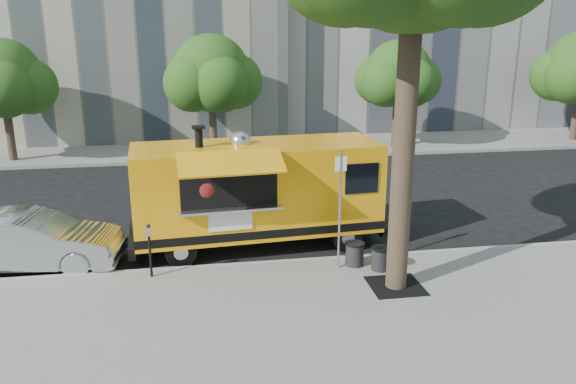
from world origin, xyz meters
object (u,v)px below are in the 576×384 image
trash_bin_right (380,258)px  far_tree_c (398,74)px  trash_bin_left (355,253)px  sedan (31,241)px  sign_post (340,202)px  far_tree_a (2,78)px  parking_meter (149,244)px  food_truck (256,191)px  far_tree_b (211,73)px

trash_bin_right → far_tree_c: bearing=69.0°
trash_bin_left → sedan: bearing=169.6°
sedan → trash_bin_right: sedan is taller
trash_bin_left → sign_post: bearing=-169.9°
far_tree_a → parking_meter: far_tree_a is taller
food_truck → far_tree_b: bearing=89.3°
sign_post → trash_bin_left: bearing=10.1°
sign_post → parking_meter: sign_post is taller
sedan → trash_bin_right: 8.75m
far_tree_c → sedan: far_tree_c is taller
far_tree_c → sign_post: size_ratio=1.74×
trash_bin_right → sedan: bearing=167.8°
parking_meter → trash_bin_left: (4.99, -0.12, -0.51)m
far_tree_c → sign_post: 15.48m
sign_post → food_truck: food_truck is taller
far_tree_a → sedan: bearing=-72.0°
sedan → trash_bin_right: bearing=-96.0°
parking_meter → far_tree_a: bearing=117.1°
far_tree_b → sedan: (-5.01, -12.70, -3.10)m
far_tree_c → food_truck: far_tree_c is taller
far_tree_c → trash_bin_right: size_ratio=9.02×
far_tree_a → far_tree_c: far_tree_a is taller
sign_post → trash_bin_right: 1.73m
far_tree_b → far_tree_a: bearing=-177.5°
far_tree_a → trash_bin_left: bearing=-49.0°
food_truck → trash_bin_right: food_truck is taller
trash_bin_right → food_truck: bearing=139.0°
sign_post → sedan: 7.80m
far_tree_b → sign_post: 14.61m
food_truck → sedan: food_truck is taller
trash_bin_right → far_tree_b: bearing=103.7°
far_tree_b → trash_bin_right: bearing=-76.3°
far_tree_b → far_tree_c: 9.01m
trash_bin_left → trash_bin_right: 0.67m
sign_post → far_tree_a: bearing=129.8°
far_tree_b → trash_bin_left: bearing=-78.1°
parking_meter → trash_bin_right: bearing=-5.1°
far_tree_c → food_truck: (-8.24, -11.83, -2.11)m
far_tree_c → sign_post: (-6.45, -13.95, -1.87)m
far_tree_a → trash_bin_right: far_tree_a is taller
parking_meter → trash_bin_left: size_ratio=2.25×
far_tree_b → sedan: size_ratio=1.24×
far_tree_a → parking_meter: 15.59m
parking_meter → trash_bin_left: parking_meter is taller
food_truck → far_tree_a: bearing=125.5°
far_tree_a → far_tree_b: far_tree_b is taller
far_tree_c → food_truck: 14.57m
parking_meter → food_truck: size_ratio=0.19×
sign_post → trash_bin_right: sign_post is taller
far_tree_a → food_truck: far_tree_a is taller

